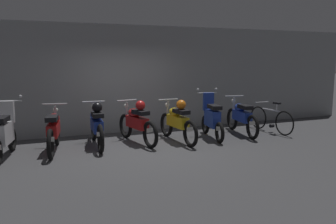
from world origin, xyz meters
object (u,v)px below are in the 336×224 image
object	(u,v)px
motorbike_slot_6	(241,117)
bicycle	(271,120)
motorbike_slot_2	(97,125)
motorbike_slot_1	(54,130)
motorbike_slot_0	(5,133)
motorbike_slot_4	(177,121)
motorbike_slot_5	(212,118)
motorbike_slot_3	(137,122)

from	to	relation	value
motorbike_slot_6	bicycle	xyz separation A→B (m)	(0.95, -0.07, -0.13)
motorbike_slot_2	motorbike_slot_1	bearing A→B (deg)	-173.17
bicycle	motorbike_slot_6	bearing A→B (deg)	175.66
motorbike_slot_2	motorbike_slot_6	distance (m)	3.98
motorbike_slot_0	motorbike_slot_4	xyz separation A→B (m)	(3.96, -0.02, -0.00)
motorbike_slot_5	motorbike_slot_6	bearing A→B (deg)	5.36
motorbike_slot_5	bicycle	world-z (taller)	motorbike_slot_5
motorbike_slot_0	bicycle	world-z (taller)	motorbike_slot_0
motorbike_slot_0	motorbike_slot_2	distance (m)	2.00
motorbike_slot_0	motorbike_slot_3	world-z (taller)	motorbike_slot_0
motorbike_slot_0	motorbike_slot_5	bearing A→B (deg)	0.17
motorbike_slot_5	bicycle	size ratio (longest dim) A/B	0.97
motorbike_slot_3	motorbike_slot_5	size ratio (longest dim) A/B	1.16
motorbike_slot_4	motorbike_slot_6	distance (m)	2.00
motorbike_slot_4	motorbike_slot_1	bearing A→B (deg)	176.97
motorbike_slot_4	motorbike_slot_3	bearing A→B (deg)	166.23
motorbike_slot_4	motorbike_slot_6	size ratio (longest dim) A/B	1.01
motorbike_slot_3	motorbike_slot_4	bearing A→B (deg)	-13.77
motorbike_slot_2	motorbike_slot_3	size ratio (longest dim) A/B	1.01
motorbike_slot_0	motorbike_slot_3	size ratio (longest dim) A/B	0.86
motorbike_slot_5	motorbike_slot_6	xyz separation A→B (m)	(0.99, 0.09, -0.04)
motorbike_slot_5	motorbike_slot_2	bearing A→B (deg)	175.28
motorbike_slot_4	bicycle	bearing A→B (deg)	0.98
motorbike_slot_2	bicycle	world-z (taller)	motorbike_slot_2
motorbike_slot_6	bicycle	size ratio (longest dim) A/B	1.12
motorbike_slot_3	bicycle	world-z (taller)	motorbike_slot_3
motorbike_slot_3	motorbike_slot_6	bearing A→B (deg)	-2.32
motorbike_slot_4	motorbike_slot_5	xyz separation A→B (m)	(1.00, 0.03, 0.00)
motorbike_slot_1	motorbike_slot_4	size ratio (longest dim) A/B	0.99
motorbike_slot_1	motorbike_slot_6	world-z (taller)	same
motorbike_slot_3	bicycle	distance (m)	3.94
motorbike_slot_4	motorbike_slot_6	bearing A→B (deg)	3.52
bicycle	motorbike_slot_1	bearing A→B (deg)	178.96
bicycle	motorbike_slot_0	bearing A→B (deg)	-179.71
motorbike_slot_2	motorbike_slot_0	bearing A→B (deg)	-172.49
motorbike_slot_0	bicycle	bearing A→B (deg)	0.29
motorbike_slot_5	bicycle	xyz separation A→B (m)	(1.94, 0.02, -0.17)
motorbike_slot_1	bicycle	bearing A→B (deg)	-1.04
motorbike_slot_0	motorbike_slot_1	xyz separation A→B (m)	(0.99, 0.14, -0.04)
motorbike_slot_2	motorbike_slot_3	world-z (taller)	same
motorbike_slot_1	motorbike_slot_3	bearing A→B (deg)	2.49
motorbike_slot_0	motorbike_slot_1	world-z (taller)	motorbike_slot_0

